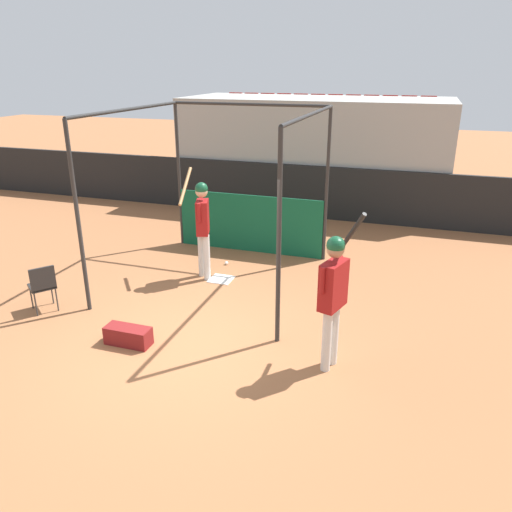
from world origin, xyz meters
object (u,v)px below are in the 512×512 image
Objects in this scene: player_batter at (202,220)px; folding_chair at (43,284)px; player_waiting at (333,289)px; baseball at (226,263)px; equipment_bag at (128,336)px.

folding_chair is at bearing 119.47° from player_batter.
player_batter is 2.48× the size of folding_chair.
player_waiting is 29.85× the size of baseball.
player_batter reaches higher than equipment_bag.
baseball is at bearing -31.50° from player_batter.
player_waiting is (2.93, -2.33, 0.01)m from player_batter.
player_waiting is at bearing 6.98° from equipment_bag.
folding_chair is at bearing 165.51° from equipment_bag.
equipment_bag is 9.46× the size of baseball.
player_batter is 2.89m from equipment_bag.
player_batter is 0.94× the size of player_waiting.
player_waiting is 4.29m from baseball.
player_batter is 1.38m from baseball.
equipment_bag is at bearing -93.75° from baseball.
player_batter is 3.74m from player_waiting.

